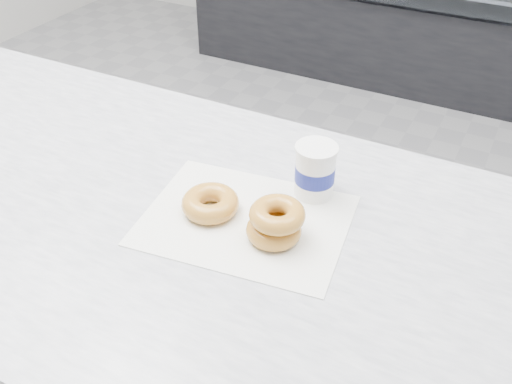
{
  "coord_description": "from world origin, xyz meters",
  "views": [
    {
      "loc": [
        0.76,
        -1.21,
        1.52
      ],
      "look_at": [
        0.39,
        -0.51,
        0.93
      ],
      "focal_mm": 40.0,
      "sensor_mm": 36.0,
      "label": 1
    }
  ],
  "objects_px": {
    "counter": "(92,325)",
    "donut_single": "(210,203)",
    "coffee_cup": "(315,170)",
    "donut_stack": "(276,222)"
  },
  "relations": [
    {
      "from": "counter",
      "to": "donut_single",
      "type": "height_order",
      "value": "donut_single"
    },
    {
      "from": "donut_stack",
      "to": "donut_single",
      "type": "bearing_deg",
      "value": 175.59
    },
    {
      "from": "donut_stack",
      "to": "coffee_cup",
      "type": "distance_m",
      "value": 0.14
    },
    {
      "from": "counter",
      "to": "donut_stack",
      "type": "relative_size",
      "value": 23.9
    },
    {
      "from": "counter",
      "to": "coffee_cup",
      "type": "distance_m",
      "value": 0.71
    },
    {
      "from": "donut_single",
      "to": "coffee_cup",
      "type": "xyz_separation_m",
      "value": [
        0.14,
        0.13,
        0.03
      ]
    },
    {
      "from": "donut_single",
      "to": "donut_stack",
      "type": "height_order",
      "value": "donut_stack"
    },
    {
      "from": "donut_single",
      "to": "coffee_cup",
      "type": "relative_size",
      "value": 0.99
    },
    {
      "from": "donut_single",
      "to": "donut_stack",
      "type": "relative_size",
      "value": 0.78
    },
    {
      "from": "counter",
      "to": "donut_single",
      "type": "distance_m",
      "value": 0.58
    }
  ]
}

